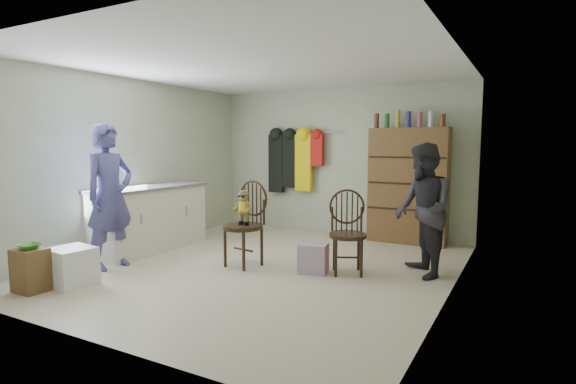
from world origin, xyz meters
The scene contains 13 objects.
ground_plane centered at (0.00, 0.00, 0.00)m, with size 5.00×5.00×0.00m, color beige.
room_walls centered at (0.00, 0.53, 1.58)m, with size 5.00×5.00×5.00m.
counter centered at (-1.95, 0.00, 0.47)m, with size 0.64×1.86×0.94m.
stool centered at (-1.65, -1.98, 0.23)m, with size 0.32×0.27×0.46m, color brown.
bowl centered at (-1.65, -1.98, 0.48)m, with size 0.21×0.21×0.05m, color green.
plastic_tub centered at (-1.46, -1.64, 0.21)m, with size 0.44×0.42×0.42m, color white.
chair_front centered at (-0.23, -0.04, 0.63)m, with size 0.56×0.56×1.09m.
chair_far centered at (1.02, 0.28, 0.54)m, with size 0.60×0.60×1.01m.
striped_bag centered at (0.67, 0.07, 0.18)m, with size 0.34×0.26×0.35m, color pink.
person_left centered at (-1.67, -0.92, 0.90)m, with size 0.66×0.43×1.81m, color #4A4B88.
person_right centered at (1.85, 0.56, 0.79)m, with size 0.76×0.60×1.57m, color #2D2B33.
dresser centered at (1.25, 2.30, 0.91)m, with size 1.20×0.39×2.07m.
coat_rack centered at (-0.83, 2.38, 1.25)m, with size 1.42×0.12×1.09m.
Camera 1 is at (2.94, -4.74, 1.56)m, focal length 28.00 mm.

